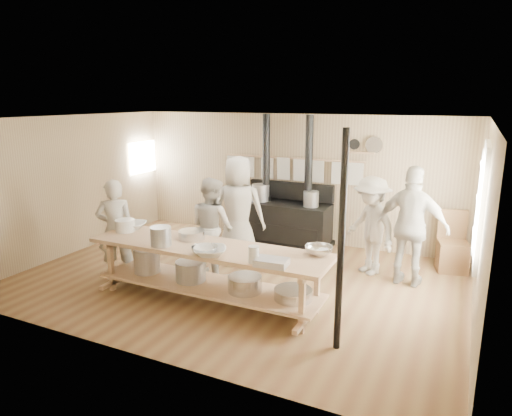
# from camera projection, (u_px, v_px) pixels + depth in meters

# --- Properties ---
(ground) EXTENTS (7.00, 7.00, 0.00)m
(ground) POSITION_uv_depth(u_px,v_px,m) (237.00, 279.00, 7.49)
(ground) COLOR brown
(ground) RESTS_ON ground
(room_shell) EXTENTS (7.00, 7.00, 7.00)m
(room_shell) POSITION_uv_depth(u_px,v_px,m) (236.00, 182.00, 7.11)
(room_shell) COLOR tan
(room_shell) RESTS_ON ground
(window_right) EXTENTS (0.09, 1.50, 1.65)m
(window_right) POSITION_uv_depth(u_px,v_px,m) (481.00, 204.00, 6.22)
(window_right) COLOR beige
(window_right) RESTS_ON ground
(left_opening) EXTENTS (0.00, 0.90, 0.90)m
(left_opening) POSITION_uv_depth(u_px,v_px,m) (143.00, 157.00, 10.31)
(left_opening) COLOR white
(left_opening) RESTS_ON ground
(stove) EXTENTS (1.90, 0.75, 2.60)m
(stove) POSITION_uv_depth(u_px,v_px,m) (285.00, 219.00, 9.23)
(stove) COLOR black
(stove) RESTS_ON ground
(towel_rail) EXTENTS (3.00, 0.04, 0.47)m
(towel_rail) POSITION_uv_depth(u_px,v_px,m) (291.00, 167.00, 9.23)
(towel_rail) COLOR tan
(towel_rail) RESTS_ON ground
(back_wall_shelf) EXTENTS (0.63, 0.14, 0.32)m
(back_wall_shelf) POSITION_uv_depth(u_px,v_px,m) (366.00, 147.00, 8.55)
(back_wall_shelf) COLOR tan
(back_wall_shelf) RESTS_ON ground
(prep_table) EXTENTS (3.60, 0.90, 0.85)m
(prep_table) POSITION_uv_depth(u_px,v_px,m) (207.00, 267.00, 6.58)
(prep_table) COLOR tan
(prep_table) RESTS_ON ground
(support_post) EXTENTS (0.08, 0.08, 2.60)m
(support_post) POSITION_uv_depth(u_px,v_px,m) (341.00, 244.00, 5.15)
(support_post) COLOR black
(support_post) RESTS_ON ground
(cook_far_left) EXTENTS (0.72, 0.67, 1.66)m
(cook_far_left) POSITION_uv_depth(u_px,v_px,m) (116.00, 230.00, 7.38)
(cook_far_left) COLOR beige
(cook_far_left) RESTS_ON ground
(cook_left) EXTENTS (0.98, 0.87, 1.65)m
(cook_left) POSITION_uv_depth(u_px,v_px,m) (212.00, 227.00, 7.55)
(cook_left) COLOR beige
(cook_left) RESTS_ON ground
(cook_center) EXTENTS (1.06, 0.81, 1.93)m
(cook_center) POSITION_uv_depth(u_px,v_px,m) (238.00, 210.00, 8.07)
(cook_center) COLOR beige
(cook_center) RESTS_ON ground
(cook_right) EXTENTS (1.17, 0.60, 1.91)m
(cook_right) POSITION_uv_depth(u_px,v_px,m) (412.00, 227.00, 7.09)
(cook_right) COLOR beige
(cook_right) RESTS_ON ground
(cook_by_window) EXTENTS (1.22, 1.16, 1.67)m
(cook_by_window) POSITION_uv_depth(u_px,v_px,m) (371.00, 226.00, 7.59)
(cook_by_window) COLOR beige
(cook_by_window) RESTS_ON ground
(chair) EXTENTS (0.58, 0.58, 1.03)m
(chair) POSITION_uv_depth(u_px,v_px,m) (452.00, 253.00, 7.84)
(chair) COLOR brown
(chair) RESTS_ON ground
(bowl_white_a) EXTENTS (0.54, 0.54, 0.10)m
(bowl_white_a) POSITION_uv_depth(u_px,v_px,m) (132.00, 226.00, 7.34)
(bowl_white_a) COLOR white
(bowl_white_a) RESTS_ON prep_table
(bowl_steel_a) EXTENTS (0.47, 0.47, 0.11)m
(bowl_steel_a) POSITION_uv_depth(u_px,v_px,m) (205.00, 250.00, 6.14)
(bowl_steel_a) COLOR silver
(bowl_steel_a) RESTS_ON prep_table
(bowl_white_b) EXTENTS (0.59, 0.59, 0.11)m
(bowl_white_b) POSITION_uv_depth(u_px,v_px,m) (210.00, 252.00, 6.10)
(bowl_white_b) COLOR white
(bowl_white_b) RESTS_ON prep_table
(bowl_steel_b) EXTENTS (0.46, 0.46, 0.12)m
(bowl_steel_b) POSITION_uv_depth(u_px,v_px,m) (319.00, 250.00, 6.13)
(bowl_steel_b) COLOR silver
(bowl_steel_b) RESTS_ON prep_table
(roasting_pan) EXTENTS (0.43, 0.31, 0.09)m
(roasting_pan) POSITION_uv_depth(u_px,v_px,m) (272.00, 262.00, 5.72)
(roasting_pan) COLOR #B2B2B7
(roasting_pan) RESTS_ON prep_table
(mixing_bowl_large) EXTENTS (0.41, 0.41, 0.13)m
(mixing_bowl_large) POSITION_uv_depth(u_px,v_px,m) (192.00, 235.00, 6.82)
(mixing_bowl_large) COLOR silver
(mixing_bowl_large) RESTS_ON prep_table
(bucket_galv) EXTENTS (0.39, 0.39, 0.27)m
(bucket_galv) POSITION_uv_depth(u_px,v_px,m) (161.00, 236.00, 6.49)
(bucket_galv) COLOR gray
(bucket_galv) RESTS_ON prep_table
(deep_bowl_enamel) EXTENTS (0.35, 0.35, 0.19)m
(deep_bowl_enamel) POSITION_uv_depth(u_px,v_px,m) (125.00, 226.00, 7.19)
(deep_bowl_enamel) COLOR white
(deep_bowl_enamel) RESTS_ON prep_table
(pitcher) EXTENTS (0.16, 0.16, 0.22)m
(pitcher) POSITION_uv_depth(u_px,v_px,m) (254.00, 254.00, 5.81)
(pitcher) COLOR white
(pitcher) RESTS_ON prep_table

